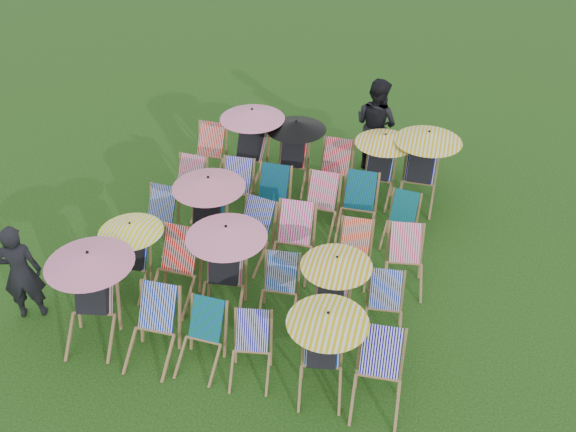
% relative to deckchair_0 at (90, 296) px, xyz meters
% --- Properties ---
extents(ground, '(100.00, 100.00, 0.00)m').
position_rel_deckchair_0_xyz_m(ground, '(2.03, 2.15, -0.76)').
color(ground, black).
rests_on(ground, ground).
extents(deckchair_0, '(1.21, 1.31, 1.43)m').
position_rel_deckchair_0_xyz_m(deckchair_0, '(0.00, 0.00, 0.00)').
color(deckchair_0, olive).
rests_on(deckchair_0, ground).
extents(deckchair_1, '(0.64, 0.89, 0.96)m').
position_rel_deckchair_0_xyz_m(deckchair_1, '(0.94, -0.15, -0.28)').
color(deckchair_1, olive).
rests_on(deckchair_1, ground).
extents(deckchair_2, '(0.60, 0.82, 0.86)m').
position_rel_deckchair_0_xyz_m(deckchair_2, '(1.63, -0.10, -0.33)').
color(deckchair_2, olive).
rests_on(deckchair_2, ground).
extents(deckchair_3, '(0.66, 0.84, 0.83)m').
position_rel_deckchair_0_xyz_m(deckchair_3, '(2.34, -0.12, -0.34)').
color(deckchair_3, olive).
rests_on(deckchair_3, ground).
extents(deckchair_4, '(1.05, 1.13, 1.24)m').
position_rel_deckchair_0_xyz_m(deckchair_4, '(3.30, -0.09, -0.10)').
color(deckchair_4, olive).
rests_on(deckchair_4, ground).
extents(deckchair_5, '(0.67, 0.91, 0.96)m').
position_rel_deckchair_0_xyz_m(deckchair_5, '(4.02, -0.17, -0.28)').
color(deckchair_5, olive).
rests_on(deckchair_5, ground).
extents(deckchair_6, '(0.98, 1.03, 1.16)m').
position_rel_deckchair_0_xyz_m(deckchair_6, '(0.04, 1.10, -0.14)').
color(deckchair_6, olive).
rests_on(deckchair_6, ground).
extents(deckchair_7, '(0.72, 0.98, 1.03)m').
position_rel_deckchair_0_xyz_m(deckchair_7, '(0.76, 1.04, -0.24)').
color(deckchair_7, olive).
rests_on(deckchair_7, ground).
extents(deckchair_8, '(1.18, 1.26, 1.40)m').
position_rel_deckchair_0_xyz_m(deckchair_8, '(1.56, 1.07, -0.02)').
color(deckchair_8, olive).
rests_on(deckchair_8, ground).
extents(deckchair_9, '(0.64, 0.84, 0.87)m').
position_rel_deckchair_0_xyz_m(deckchair_9, '(2.39, 1.09, -0.32)').
color(deckchair_9, olive).
rests_on(deckchair_9, ground).
extents(deckchair_10, '(1.01, 1.06, 1.20)m').
position_rel_deckchair_0_xyz_m(deckchair_10, '(3.17, 1.06, -0.12)').
color(deckchair_10, olive).
rests_on(deckchair_10, ground).
extents(deckchair_11, '(0.63, 0.83, 0.84)m').
position_rel_deckchair_0_xyz_m(deckchair_11, '(3.93, 1.12, -0.33)').
color(deckchair_11, olive).
rests_on(deckchair_11, ground).
extents(deckchair_12, '(0.64, 0.86, 0.90)m').
position_rel_deckchair_0_xyz_m(deckchair_12, '(-0.07, 2.26, -0.31)').
color(deckchair_12, olive).
rests_on(deckchair_12, ground).
extents(deckchair_13, '(1.18, 1.27, 1.40)m').
position_rel_deckchair_0_xyz_m(deckchair_13, '(0.87, 2.23, -0.02)').
color(deckchair_13, olive).
rests_on(deckchair_13, ground).
extents(deckchair_14, '(0.80, 0.99, 0.95)m').
position_rel_deckchair_0_xyz_m(deckchair_14, '(1.60, 2.21, -0.28)').
color(deckchair_14, olive).
rests_on(deckchair_14, ground).
extents(deckchair_15, '(0.70, 0.95, 1.01)m').
position_rel_deckchair_0_xyz_m(deckchair_15, '(2.31, 2.18, -0.25)').
color(deckchair_15, olive).
rests_on(deckchair_15, ground).
extents(deckchair_16, '(0.58, 0.80, 0.86)m').
position_rel_deckchair_0_xyz_m(deckchair_16, '(3.29, 2.23, -0.33)').
color(deckchair_16, olive).
rests_on(deckchair_16, ground).
extents(deckchair_17, '(0.72, 0.91, 0.91)m').
position_rel_deckchair_0_xyz_m(deckchair_17, '(4.10, 2.21, -0.30)').
color(deckchair_17, olive).
rests_on(deckchair_17, ground).
extents(deckchair_18, '(0.67, 0.89, 0.92)m').
position_rel_deckchair_0_xyz_m(deckchair_18, '(0.03, 3.30, -0.30)').
color(deckchair_18, olive).
rests_on(deckchair_18, ground).
extents(deckchair_19, '(0.66, 0.89, 0.94)m').
position_rel_deckchair_0_xyz_m(deckchair_19, '(0.93, 3.38, -0.28)').
color(deckchair_19, olive).
rests_on(deckchair_19, ground).
extents(deckchair_20, '(0.64, 0.89, 0.96)m').
position_rel_deckchair_0_xyz_m(deckchair_20, '(1.63, 3.28, -0.28)').
color(deckchair_20, olive).
rests_on(deckchair_20, ground).
extents(deckchair_21, '(0.66, 0.89, 0.94)m').
position_rel_deckchair_0_xyz_m(deckchair_21, '(2.50, 3.29, -0.28)').
color(deckchair_21, olive).
rests_on(deckchair_21, ground).
extents(deckchair_22, '(0.66, 0.92, 0.98)m').
position_rel_deckchair_0_xyz_m(deckchair_22, '(3.15, 3.40, -0.26)').
color(deckchair_22, olive).
rests_on(deckchair_22, ground).
extents(deckchair_23, '(0.62, 0.80, 0.81)m').
position_rel_deckchair_0_xyz_m(deckchair_23, '(3.91, 3.31, -0.35)').
color(deckchair_23, olive).
rests_on(deckchair_23, ground).
extents(deckchair_24, '(0.65, 0.91, 0.98)m').
position_rel_deckchair_0_xyz_m(deckchair_24, '(0.01, 4.48, -0.27)').
color(deckchair_24, olive).
rests_on(deckchair_24, ground).
extents(deckchair_25, '(1.23, 1.30, 1.45)m').
position_rel_deckchair_0_xyz_m(deckchair_25, '(0.82, 4.60, 0.01)').
color(deckchair_25, olive).
rests_on(deckchair_25, ground).
extents(deckchair_26, '(1.12, 1.18, 1.33)m').
position_rel_deckchair_0_xyz_m(deckchair_26, '(1.70, 4.59, -0.05)').
color(deckchair_26, olive).
rests_on(deckchair_26, ground).
extents(deckchair_27, '(0.65, 0.90, 0.97)m').
position_rel_deckchair_0_xyz_m(deckchair_27, '(2.53, 4.47, -0.27)').
color(deckchair_27, olive).
rests_on(deckchair_27, ground).
extents(deckchair_28, '(1.09, 1.14, 1.29)m').
position_rel_deckchair_0_xyz_m(deckchair_28, '(3.35, 4.57, -0.07)').
color(deckchair_28, olive).
rests_on(deckchair_28, ground).
extents(deckchair_29, '(1.20, 1.25, 1.43)m').
position_rel_deckchair_0_xyz_m(deckchair_29, '(4.10, 4.59, -0.00)').
color(deckchair_29, olive).
rests_on(deckchair_29, ground).
extents(person_left, '(0.69, 0.59, 1.60)m').
position_rel_deckchair_0_xyz_m(person_left, '(-1.17, 0.14, 0.05)').
color(person_left, black).
rests_on(person_left, ground).
extents(person_rear, '(1.16, 1.08, 1.90)m').
position_rel_deckchair_0_xyz_m(person_rear, '(3.10, 5.66, 0.19)').
color(person_rear, black).
rests_on(person_rear, ground).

